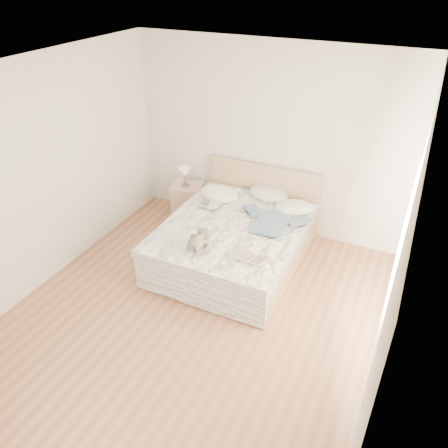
{
  "coord_description": "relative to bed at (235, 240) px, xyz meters",
  "views": [
    {
      "loc": [
        1.95,
        -3.26,
        3.58
      ],
      "look_at": [
        -0.1,
        1.05,
        0.62
      ],
      "focal_mm": 35.0,
      "sensor_mm": 36.0,
      "label": 1
    }
  ],
  "objects": [
    {
      "name": "bed",
      "position": [
        0.0,
        0.0,
        0.0
      ],
      "size": [
        1.72,
        2.14,
        1.0
      ],
      "color": "tan",
      "rests_on": "floor"
    },
    {
      "name": "pillow_right",
      "position": [
        0.6,
        0.63,
        0.33
      ],
      "size": [
        0.65,
        0.58,
        0.16
      ],
      "primitive_type": "ellipsoid",
      "rotation": [
        0.0,
        0.0,
        0.46
      ],
      "color": "white",
      "rests_on": "bed"
    },
    {
      "name": "window",
      "position": [
        1.99,
        -0.89,
        1.14
      ],
      "size": [
        0.02,
        1.3,
        1.1
      ],
      "primitive_type": "cube",
      "color": "white",
      "rests_on": "wall_right"
    },
    {
      "name": "wall_back",
      "position": [
        0.0,
        1.06,
        1.04
      ],
      "size": [
        4.0,
        0.02,
        2.7
      ],
      "primitive_type": "cube",
      "color": "silver",
      "rests_on": "ground"
    },
    {
      "name": "floor",
      "position": [
        0.0,
        -1.19,
        -0.31
      ],
      "size": [
        4.0,
        4.5,
        0.0
      ],
      "primitive_type": "cube",
      "color": "brown",
      "rests_on": "ground"
    },
    {
      "name": "wall_right",
      "position": [
        2.0,
        -1.19,
        1.04
      ],
      "size": [
        0.02,
        4.5,
        2.7
      ],
      "primitive_type": "cube",
      "color": "silver",
      "rests_on": "ground"
    },
    {
      "name": "ceiling",
      "position": [
        0.0,
        -1.19,
        2.39
      ],
      "size": [
        4.0,
        4.5,
        0.0
      ],
      "primitive_type": "cube",
      "color": "white",
      "rests_on": "ground"
    },
    {
      "name": "nightstand",
      "position": [
        -1.13,
        0.73,
        -0.03
      ],
      "size": [
        0.53,
        0.5,
        0.56
      ],
      "primitive_type": "cube",
      "rotation": [
        0.0,
        0.0,
        0.24
      ],
      "color": "tan",
      "rests_on": "floor"
    },
    {
      "name": "pillow_middle",
      "position": [
        0.14,
        0.85,
        0.33
      ],
      "size": [
        0.7,
        0.57,
        0.18
      ],
      "primitive_type": "ellipsoid",
      "rotation": [
        0.0,
        0.0,
        -0.25
      ],
      "color": "silver",
      "rests_on": "bed"
    },
    {
      "name": "teddy_bear",
      "position": [
        -0.17,
        -0.76,
        0.34
      ],
      "size": [
        0.24,
        0.33,
        0.17
      ],
      "primitive_type": null,
      "rotation": [
        0.0,
        0.0,
        0.06
      ],
      "color": "#5E5748",
      "rests_on": "bed"
    },
    {
      "name": "photo_book",
      "position": [
        -0.48,
        0.22,
        0.32
      ],
      "size": [
        0.34,
        0.27,
        0.02
      ],
      "primitive_type": "cube",
      "rotation": [
        0.0,
        0.0,
        0.19
      ],
      "color": "silver",
      "rests_on": "bed"
    },
    {
      "name": "pillow_left",
      "position": [
        -0.5,
        0.55,
        0.33
      ],
      "size": [
        0.71,
        0.57,
        0.19
      ],
      "primitive_type": "ellipsoid",
      "rotation": [
        0.0,
        0.0,
        -0.25
      ],
      "color": "white",
      "rests_on": "bed"
    },
    {
      "name": "wall_front",
      "position": [
        0.0,
        -3.44,
        1.04
      ],
      "size": [
        4.0,
        0.02,
        2.7
      ],
      "primitive_type": "cube",
      "color": "silver",
      "rests_on": "ground"
    },
    {
      "name": "wall_left",
      "position": [
        -2.0,
        -1.19,
        1.04
      ],
      "size": [
        0.02,
        4.5,
        2.7
      ],
      "primitive_type": "cube",
      "color": "silver",
      "rests_on": "ground"
    },
    {
      "name": "childrens_book",
      "position": [
        0.53,
        -0.69,
        0.32
      ],
      "size": [
        0.38,
        0.31,
        0.02
      ],
      "primitive_type": "cube",
      "rotation": [
        0.0,
        0.0,
        -0.3
      ],
      "color": "beige",
      "rests_on": "bed"
    },
    {
      "name": "table_lamp",
      "position": [
        -1.14,
        0.69,
        0.47
      ],
      "size": [
        0.22,
        0.22,
        0.31
      ],
      "color": "#534D48",
      "rests_on": "nightstand"
    },
    {
      "name": "blouse",
      "position": [
        0.44,
        0.14,
        0.32
      ],
      "size": [
        0.69,
        0.73,
        0.03
      ],
      "primitive_type": null,
      "rotation": [
        0.0,
        0.0,
        0.05
      ],
      "color": "#3D536C",
      "rests_on": "bed"
    }
  ]
}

